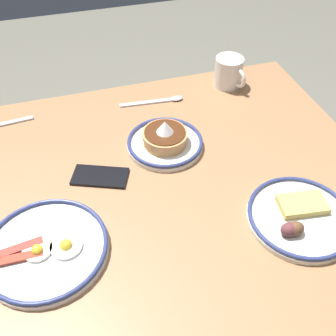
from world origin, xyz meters
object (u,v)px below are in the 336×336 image
at_px(plate_near_main, 165,140).
at_px(coffee_mug, 229,72).
at_px(plate_center_pancakes, 300,217).
at_px(plate_far_companion, 46,249).
at_px(tea_spoon, 160,101).
at_px(cell_phone, 100,176).

xyz_separation_m(plate_near_main, coffee_mug, (-0.29, -0.24, 0.03)).
bearing_deg(plate_near_main, plate_center_pancakes, 123.45).
xyz_separation_m(plate_center_pancakes, plate_far_companion, (0.58, -0.08, -0.00)).
bearing_deg(coffee_mug, plate_center_pancakes, 83.53).
distance_m(plate_far_companion, coffee_mug, 0.82).
bearing_deg(tea_spoon, cell_phone, 49.17).
xyz_separation_m(plate_center_pancakes, tea_spoon, (0.18, -0.56, -0.01)).
bearing_deg(plate_far_companion, plate_center_pancakes, 171.94).
xyz_separation_m(cell_phone, tea_spoon, (-0.25, -0.28, 0.00)).
height_order(plate_near_main, plate_center_pancakes, plate_near_main).
bearing_deg(plate_center_pancakes, cell_phone, -32.86).
relative_size(plate_near_main, plate_center_pancakes, 0.87).
bearing_deg(cell_phone, plate_near_main, -138.11).
xyz_separation_m(coffee_mug, cell_phone, (0.49, 0.31, -0.05)).
distance_m(cell_phone, tea_spoon, 0.38).
xyz_separation_m(plate_far_companion, cell_phone, (-0.15, -0.19, -0.01)).
relative_size(coffee_mug, cell_phone, 0.86).
xyz_separation_m(plate_center_pancakes, cell_phone, (0.43, -0.28, -0.01)).
bearing_deg(plate_far_companion, tea_spoon, -129.71).
height_order(cell_phone, tea_spoon, tea_spoon).
height_order(plate_center_pancakes, cell_phone, plate_center_pancakes).
height_order(plate_near_main, cell_phone, plate_near_main).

